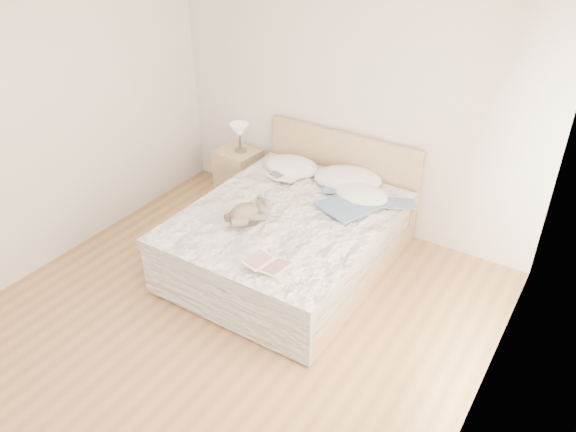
# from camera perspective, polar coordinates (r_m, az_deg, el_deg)

# --- Properties ---
(floor) EXTENTS (4.00, 4.50, 0.00)m
(floor) POSITION_cam_1_polar(r_m,az_deg,el_deg) (4.76, -7.45, -11.87)
(floor) COLOR brown
(floor) RESTS_ON ground
(wall_back) EXTENTS (4.00, 0.02, 2.70)m
(wall_back) POSITION_cam_1_polar(r_m,az_deg,el_deg) (5.68, 6.25, 11.86)
(wall_back) COLOR silver
(wall_back) RESTS_ON ground
(wall_left) EXTENTS (0.02, 4.50, 2.70)m
(wall_left) POSITION_cam_1_polar(r_m,az_deg,el_deg) (5.39, -25.40, 7.82)
(wall_left) COLOR silver
(wall_left) RESTS_ON ground
(wall_right) EXTENTS (0.02, 4.50, 2.70)m
(wall_right) POSITION_cam_1_polar(r_m,az_deg,el_deg) (3.21, 19.85, -7.14)
(wall_right) COLOR silver
(wall_right) RESTS_ON ground
(window) EXTENTS (0.02, 1.30, 1.10)m
(window) POSITION_cam_1_polar(r_m,az_deg,el_deg) (3.40, 21.29, -2.99)
(window) COLOR white
(window) RESTS_ON wall_right
(bed) EXTENTS (1.72, 2.14, 1.00)m
(bed) POSITION_cam_1_polar(r_m,az_deg,el_deg) (5.32, 0.39, -2.05)
(bed) COLOR tan
(bed) RESTS_ON floor
(nightstand) EXTENTS (0.49, 0.45, 0.56)m
(nightstand) POSITION_cam_1_polar(r_m,az_deg,el_deg) (6.53, -5.02, 4.42)
(nightstand) COLOR tan
(nightstand) RESTS_ON floor
(table_lamp) EXTENTS (0.25, 0.25, 0.33)m
(table_lamp) POSITION_cam_1_polar(r_m,az_deg,el_deg) (6.29, -4.95, 8.53)
(table_lamp) COLOR #514C46
(table_lamp) RESTS_ON nightstand
(pillow_left) EXTENTS (0.61, 0.45, 0.18)m
(pillow_left) POSITION_cam_1_polar(r_m,az_deg,el_deg) (5.84, 0.41, 5.06)
(pillow_left) COLOR white
(pillow_left) RESTS_ON bed
(pillow_middle) EXTENTS (0.79, 0.66, 0.20)m
(pillow_middle) POSITION_cam_1_polar(r_m,az_deg,el_deg) (5.63, 6.08, 3.77)
(pillow_middle) COLOR white
(pillow_middle) RESTS_ON bed
(pillow_right) EXTENTS (0.54, 0.39, 0.16)m
(pillow_right) POSITION_cam_1_polar(r_m,az_deg,el_deg) (5.36, 7.46, 2.17)
(pillow_right) COLOR white
(pillow_right) RESTS_ON bed
(blouse) EXTENTS (0.88, 0.91, 0.03)m
(blouse) POSITION_cam_1_polar(r_m,az_deg,el_deg) (5.24, 6.70, 1.34)
(blouse) COLOR #38506F
(blouse) RESTS_ON bed
(photo_book) EXTENTS (0.34, 0.26, 0.02)m
(photo_book) POSITION_cam_1_polar(r_m,az_deg,el_deg) (5.66, -0.32, 4.01)
(photo_book) COLOR white
(photo_book) RESTS_ON bed
(childrens_book) EXTENTS (0.38, 0.28, 0.02)m
(childrens_book) POSITION_cam_1_polar(r_m,az_deg,el_deg) (4.42, -2.12, -4.90)
(childrens_book) COLOR #FEF1CA
(childrens_book) RESTS_ON bed
(teddy_bear) EXTENTS (0.39, 0.44, 0.19)m
(teddy_bear) POSITION_cam_1_polar(r_m,az_deg,el_deg) (4.94, -4.40, -0.34)
(teddy_bear) COLOR brown
(teddy_bear) RESTS_ON bed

